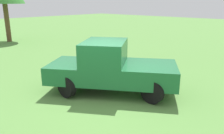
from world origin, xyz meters
TOP-DOWN VIEW (x-y plane):
  - ground_plane at (0.00, 0.00)m, footprint 80.00×80.00m
  - pickup_truck at (0.36, -0.62)m, footprint 4.70×3.92m

SIDE VIEW (x-z plane):
  - ground_plane at x=0.00m, z-range 0.00..0.00m
  - pickup_truck at x=0.36m, z-range 0.03..1.83m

